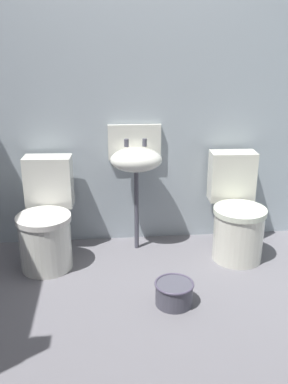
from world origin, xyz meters
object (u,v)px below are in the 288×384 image
Objects in this scene: toilet_right at (236,216)px; sink at (136,158)px; toilet_left at (46,223)px; bucket at (174,293)px.

sink is at bearing -11.48° from toilet_right.
toilet_left and toilet_right have the same top height.
toilet_right is 0.90m from sink.
toilet_left is at bearing -164.77° from sink.
sink is (0.69, 0.19, 0.43)m from toilet_left.
sink is 3.84× the size of bucket.
bucket is at bearing -77.80° from sink.
sink is 1.08m from bucket.
toilet_left is at bearing 2.26° from toilet_right.
toilet_right is (1.46, -0.00, 0.00)m from toilet_left.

